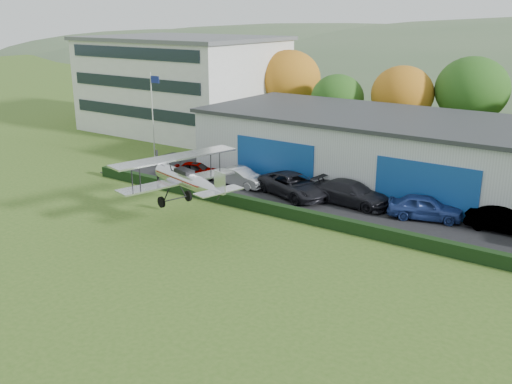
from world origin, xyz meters
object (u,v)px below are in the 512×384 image
Objects in this scene: flagpole at (153,109)px; car_5 at (505,221)px; car_4 at (425,207)px; car_0 at (197,170)px; office_block at (183,84)px; car_1 at (240,177)px; biplane at (185,177)px; hangar at (455,158)px; car_3 at (351,193)px; car_2 at (294,185)px.

flagpole reaches higher than car_5.
car_4 is (25.28, -0.93, -3.92)m from flagpole.
car_0 is 0.86× the size of car_5.
car_5 is (23.44, 1.62, 0.08)m from car_0.
office_block reaches higher than car_1.
car_4 is 1.05× the size of car_5.
flagpole reaches higher than car_4.
biplane is at bearing 112.20° from car_4.
hangar is 7.10× the size of car_3.
biplane is at bearing -47.89° from office_block.
car_0 is 13.40m from car_3.
car_5 reaches higher than car_0.
flagpole is 1.33× the size of car_2.
car_1 is 9.10m from car_3.
car_5 is (4.82, 0.50, -0.07)m from car_4.
flagpole is (-24.88, -5.98, 2.13)m from hangar.
flagpole is 1.77× the size of car_5.
car_4 is at bearing 96.49° from car_5.
car_1 is 19.19m from car_5.
car_5 is (38.21, -13.43, -4.42)m from office_block.
car_1 is at bearing -110.06° from car_0.
car_0 is at bearing 94.65° from car_1.
car_2 is at bearing -31.67° from office_block.
car_1 is at bearing -9.62° from flagpole.
car_1 is 0.73× the size of car_2.
hangar is at bearing 39.63° from car_5.
flagpole is 25.60m from car_4.
car_0 is 4.31m from car_1.
flagpole reaches higher than car_2.
car_0 is (-18.23, -8.03, -1.95)m from hangar.
office_block is 21.56m from car_0.
car_4 is (9.56, 0.77, -0.02)m from car_2.
car_4 is 4.84m from car_5.
car_0 is 0.68× the size of car_3.
hangar reaches higher than car_3.
biplane is (-16.95, -10.09, 2.32)m from car_5.
car_5 is (30.09, -0.43, -3.99)m from flagpole.
office_block is at bearing 121.97° from flagpole.
car_4 reaches higher than car_1.
office_block is 40.74m from car_5.
hangar is 8.69m from car_3.
car_0 is 0.65× the size of car_2.
office_block is at bearing 147.17° from biplane.
hangar is 8.99× the size of car_5.
flagpole reaches higher than hangar.
car_4 is 0.55× the size of biplane.
car_3 is at bearing -26.46° from office_block.
car_1 is at bearing 110.60° from car_2.
car_1 is 0.77× the size of car_3.
car_0 is at bearing -45.53° from office_block.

